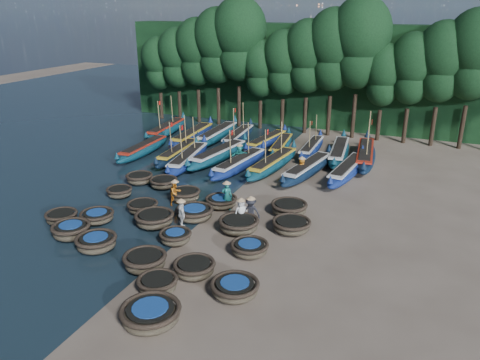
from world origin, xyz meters
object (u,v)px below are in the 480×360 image
at_px(coracle_10, 62,217).
at_px(long_boat_12, 238,136).
at_px(long_boat_4, 219,154).
at_px(long_boat_2, 179,152).
at_px(long_boat_3, 188,159).
at_px(coracle_13, 175,237).
at_px(long_boat_9, 166,129).
at_px(coracle_15, 119,192).
at_px(coracle_12, 154,219).
at_px(coracle_21, 164,182).
at_px(long_boat_17, 365,155).
at_px(coracle_17, 194,213).
at_px(coracle_5, 71,230).
at_px(fisherman_1, 227,195).
at_px(coracle_9, 235,288).
at_px(long_boat_11, 217,134).
at_px(long_boat_8, 347,170).
at_px(long_boat_1, 144,149).
at_px(coracle_6, 96,242).
at_px(fisherman_6, 302,167).
at_px(coracle_8, 194,268).
at_px(fisherman_4, 182,213).
at_px(long_boat_5, 240,163).
at_px(coracle_4, 151,314).
at_px(long_boat_7, 308,169).
at_px(fisherman_2, 175,192).
at_px(long_boat_10, 193,136).
at_px(coracle_7, 145,261).
at_px(coracle_14, 250,248).
at_px(fisherman_5, 240,155).
at_px(coracle_24, 289,208).
at_px(long_boat_15, 311,148).
at_px(coracle_20, 139,178).
at_px(coracle_11, 97,216).
at_px(long_boat_13, 267,141).
at_px(coracle_19, 291,225).
at_px(coracle_23, 221,201).
at_px(long_boat_6, 273,163).
at_px(long_boat_14, 281,145).
at_px(coracle_18, 239,224).
at_px(coracle_22, 185,195).
at_px(coracle_3, 158,284).

height_order(coracle_10, long_boat_12, long_boat_12).
bearing_deg(long_boat_4, long_boat_2, -160.93).
xyz_separation_m(long_boat_3, long_boat_4, (1.75, 1.85, 0.01)).
xyz_separation_m(coracle_13, long_boat_9, (-11.75, 18.58, 0.19)).
bearing_deg(coracle_15, long_boat_4, 73.09).
bearing_deg(coracle_12, coracle_21, 116.52).
bearing_deg(long_boat_17, coracle_17, -123.74).
distance_m(coracle_5, fisherman_1, 8.99).
distance_m(coracle_9, long_boat_11, 24.61).
bearing_deg(long_boat_8, long_boat_1, -169.88).
distance_m(coracle_12, coracle_21, 5.91).
bearing_deg(coracle_6, coracle_12, 70.84).
relative_size(coracle_5, fisherman_6, 1.31).
distance_m(coracle_8, long_boat_4, 16.78).
relative_size(long_boat_17, fisherman_4, 4.77).
bearing_deg(coracle_6, long_boat_5, 82.16).
distance_m(coracle_4, long_boat_7, 18.86).
bearing_deg(coracle_21, fisherman_2, -44.57).
bearing_deg(long_boat_10, coracle_7, -70.62).
distance_m(coracle_8, coracle_13, 3.38).
bearing_deg(coracle_10, coracle_14, 4.10).
bearing_deg(fisherman_5, fisherman_1, -112.23).
distance_m(coracle_24, long_boat_15, 12.58).
relative_size(coracle_4, fisherman_5, 1.30).
relative_size(coracle_9, long_boat_15, 0.32).
bearing_deg(coracle_20, coracle_15, -85.88).
distance_m(coracle_6, coracle_15, 7.04).
distance_m(coracle_12, coracle_15, 5.23).
height_order(coracle_11, long_boat_3, long_boat_3).
distance_m(coracle_5, long_boat_13, 20.61).
xyz_separation_m(coracle_7, long_boat_2, (-7.00, 15.45, 0.06)).
xyz_separation_m(coracle_9, long_boat_2, (-11.71, 15.78, 0.13)).
xyz_separation_m(coracle_19, coracle_21, (-9.92, 3.00, -0.01)).
distance_m(coracle_23, long_boat_13, 13.64).
relative_size(coracle_13, fisherman_6, 1.03).
distance_m(long_boat_6, long_boat_13, 6.36).
bearing_deg(long_boat_14, long_boat_4, -134.91).
distance_m(long_boat_11, fisherman_5, 7.65).
relative_size(coracle_9, coracle_18, 1.00).
distance_m(coracle_14, long_boat_5, 12.70).
bearing_deg(coracle_20, fisherman_6, 28.55).
xyz_separation_m(coracle_22, long_boat_9, (-9.52, 13.49, 0.12)).
distance_m(long_boat_7, long_boat_14, 6.38).
height_order(long_boat_8, fisherman_1, fisherman_1).
bearing_deg(long_boat_1, coracle_5, -73.14).
distance_m(coracle_3, coracle_23, 9.37).
relative_size(coracle_13, coracle_19, 0.69).
bearing_deg(fisherman_4, coracle_9, -176.82).
distance_m(coracle_3, coracle_19, 8.55).
relative_size(long_boat_3, long_boat_5, 1.03).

